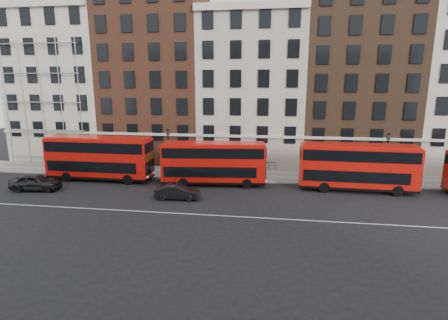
# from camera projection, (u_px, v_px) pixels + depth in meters

# --- Properties ---
(ground) EXTENTS (120.00, 120.00, 0.00)m
(ground) POSITION_uv_depth(u_px,v_px,m) (237.00, 208.00, 29.65)
(ground) COLOR black
(ground) RESTS_ON ground
(pavement) EXTENTS (80.00, 5.00, 0.15)m
(pavement) POSITION_uv_depth(u_px,v_px,m) (247.00, 175.00, 39.77)
(pavement) COLOR gray
(pavement) RESTS_ON ground
(kerb) EXTENTS (80.00, 0.30, 0.16)m
(kerb) POSITION_uv_depth(u_px,v_px,m) (245.00, 181.00, 37.36)
(kerb) COLOR gray
(kerb) RESTS_ON ground
(road_centre_line) EXTENTS (70.00, 0.12, 0.01)m
(road_centre_line) POSITION_uv_depth(u_px,v_px,m) (234.00, 216.00, 27.72)
(road_centre_line) COLOR white
(road_centre_line) RESTS_ON ground
(building_terrace) EXTENTS (64.00, 11.95, 22.00)m
(building_terrace) POSITION_uv_depth(u_px,v_px,m) (250.00, 84.00, 44.74)
(building_terrace) COLOR beige
(building_terrace) RESTS_ON ground
(bus_a) EXTENTS (11.37, 2.88, 4.76)m
(bus_a) POSITION_uv_depth(u_px,v_px,m) (99.00, 157.00, 37.54)
(bus_a) COLOR red
(bus_a) RESTS_ON ground
(bus_b) EXTENTS (10.78, 3.58, 4.45)m
(bus_b) POSITION_uv_depth(u_px,v_px,m) (213.00, 162.00, 35.82)
(bus_b) COLOR red
(bus_b) RESTS_ON ground
(bus_c) EXTENTS (11.05, 2.99, 4.61)m
(bus_c) POSITION_uv_depth(u_px,v_px,m) (357.00, 166.00, 33.81)
(bus_c) COLOR red
(bus_c) RESTS_ON ground
(car_rear) EXTENTS (4.99, 2.49, 1.63)m
(car_rear) POSITION_uv_depth(u_px,v_px,m) (36.00, 182.00, 34.31)
(car_rear) COLOR black
(car_rear) RESTS_ON ground
(car_front) EXTENTS (4.16, 1.67, 1.34)m
(car_front) POSITION_uv_depth(u_px,v_px,m) (177.00, 192.00, 31.76)
(car_front) COLOR black
(car_front) RESTS_ON ground
(lamp_post_left) EXTENTS (0.44, 0.44, 5.33)m
(lamp_post_left) POSITION_uv_depth(u_px,v_px,m) (169.00, 150.00, 38.88)
(lamp_post_left) COLOR black
(lamp_post_left) RESTS_ON pavement
(lamp_post_right) EXTENTS (0.44, 0.44, 5.33)m
(lamp_post_right) POSITION_uv_depth(u_px,v_px,m) (386.00, 156.00, 35.61)
(lamp_post_right) COLOR black
(lamp_post_right) RESTS_ON pavement
(iron_railings) EXTENTS (6.60, 0.06, 1.00)m
(iron_railings) POSITION_uv_depth(u_px,v_px,m) (248.00, 166.00, 41.77)
(iron_railings) COLOR black
(iron_railings) RESTS_ON pavement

